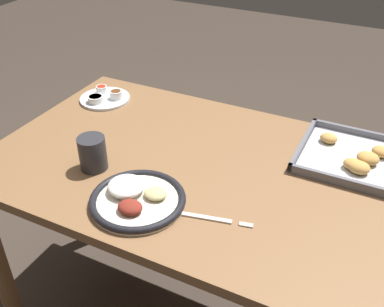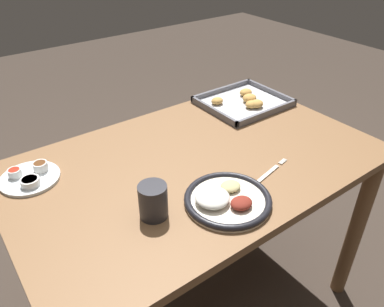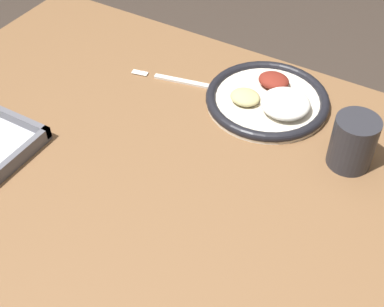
% 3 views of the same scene
% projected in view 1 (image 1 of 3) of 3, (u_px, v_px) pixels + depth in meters
% --- Properties ---
extents(dining_table, '(1.23, 0.77, 0.76)m').
position_uv_depth(dining_table, '(197.00, 195.00, 1.38)').
color(dining_table, brown).
rests_on(dining_table, ground_plane).
extents(dinner_plate, '(0.25, 0.25, 0.05)m').
position_uv_depth(dinner_plate, '(136.00, 198.00, 1.16)').
color(dinner_plate, beige).
rests_on(dinner_plate, dining_table).
extents(fork, '(0.22, 0.06, 0.00)m').
position_uv_depth(fork, '(204.00, 217.00, 1.11)').
color(fork, silver).
rests_on(fork, dining_table).
extents(saucer_plate, '(0.18, 0.18, 0.04)m').
position_uv_depth(saucer_plate, '(105.00, 97.00, 1.64)').
color(saucer_plate, silver).
rests_on(saucer_plate, dining_table).
extents(baking_tray, '(0.34, 0.30, 0.04)m').
position_uv_depth(baking_tray, '(359.00, 158.00, 1.31)').
color(baking_tray, '#595960').
rests_on(baking_tray, dining_table).
extents(drinking_cup, '(0.08, 0.08, 0.10)m').
position_uv_depth(drinking_cup, '(93.00, 153.00, 1.27)').
color(drinking_cup, '#28282D').
rests_on(drinking_cup, dining_table).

